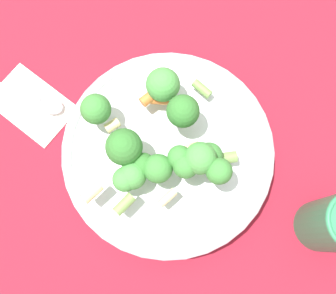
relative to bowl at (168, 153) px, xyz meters
The scene contains 6 objects.
ground_plane 0.03m from the bowl, ahead, with size 3.00×3.00×0.00m, color maroon.
bowl is the anchor object (origin of this frame).
pasta_salad 0.06m from the bowl, 16.53° to the right, with size 0.20×0.19×0.07m.
cup 0.23m from the bowl, 145.92° to the left, with size 0.07×0.07×0.12m.
napkin 0.22m from the bowl, 30.78° to the right, with size 0.14×0.14×0.01m.
spoon 0.23m from the bowl, 32.82° to the right, with size 0.16×0.11×0.01m.
Camera 1 is at (0.02, 0.12, 0.56)m, focal length 42.00 mm.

